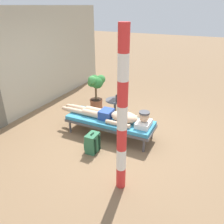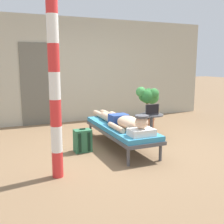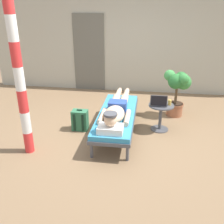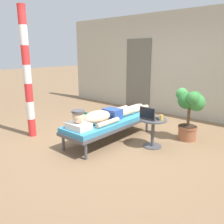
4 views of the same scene
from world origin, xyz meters
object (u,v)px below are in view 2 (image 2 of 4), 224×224
Objects in this scene: backpack at (83,141)px; side_table at (151,122)px; porch_post at (55,86)px; potted_plant at (148,102)px; person_reclining at (123,121)px; lounge_chair at (121,129)px; drink_glass at (158,111)px; laptop at (150,112)px.

side_table is at bearing 8.15° from backpack.
potted_plant is at bearing 36.42° from porch_post.
backpack is (-0.72, 0.15, -0.32)m from person_reclining.
drink_glass reaches higher than lounge_chair.
porch_post is (-2.18, -1.12, 0.91)m from side_table.
potted_plant is at bearing 62.58° from laptop.
drink_glass is 0.76m from potted_plant.
lounge_chair is 1.85m from porch_post.
potted_plant is (1.17, 1.11, 0.13)m from person_reclining.
porch_post is (-1.36, -0.86, 0.92)m from lounge_chair.
porch_post reaches higher than drink_glass.
potted_plant is at bearing 40.60° from lounge_chair.
lounge_chair is 0.20m from person_reclining.
porch_post is at bearing -154.00° from drink_glass.
laptop is 0.73× the size of backpack.
person_reclining is 21.31× the size of drink_glass.
backpack is at bearing 54.88° from porch_post.
person_reclining reaches higher than side_table.
drink_glass is at bearing 15.62° from lounge_chair.
lounge_chair is at bearing -164.38° from drink_glass.
person_reclining is 1.04m from drink_glass.
potted_plant is (1.17, 1.00, 0.30)m from lounge_chair.
side_table is 1.69× the size of laptop.
person_reclining reaches higher than drink_glass.
potted_plant is 3.20m from porch_post.
side_table is 1.23× the size of backpack.
laptop is 1.54m from backpack.
lounge_chair is 3.81× the size of side_table.
person_reclining is 2.14× the size of potted_plant.
backpack is at bearing -172.23° from drink_glass.
porch_post reaches higher than person_reclining.
side_table is at bearing 17.68° from lounge_chair.
person_reclining is 4.15× the size of side_table.
person_reclining is at bearing -136.50° from potted_plant.
laptop is at bearing 15.44° from lounge_chair.
porch_post is (-0.64, -0.90, 1.06)m from backpack.
drink_glass reaches higher than side_table.
backpack is at bearing -173.47° from laptop.
lounge_chair is at bearing -139.40° from potted_plant.
side_table is 0.21× the size of porch_post.
lounge_chair is at bearing -162.32° from side_table.
lounge_chair is 0.74m from backpack.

